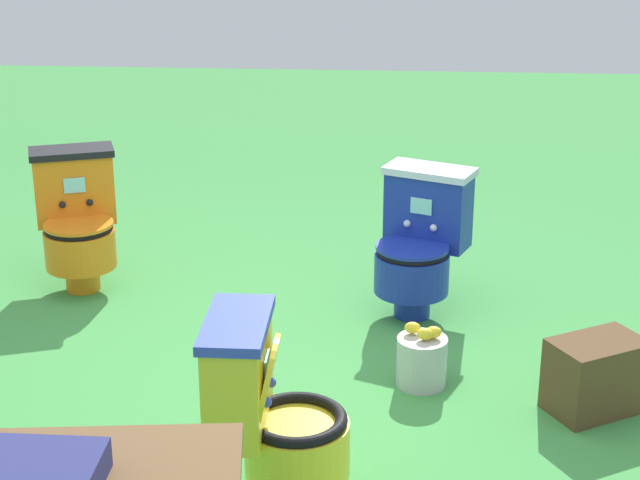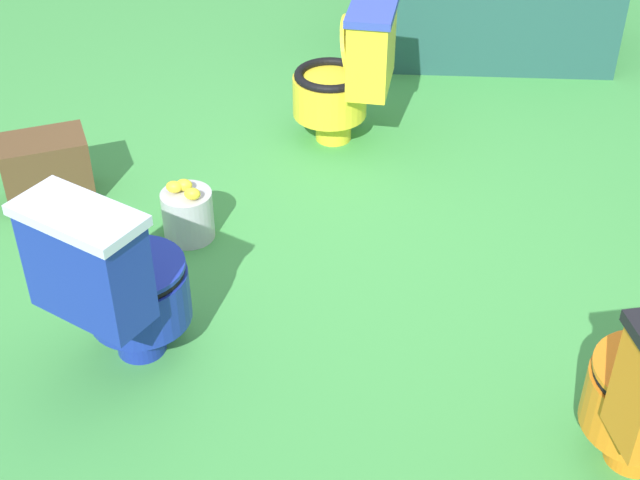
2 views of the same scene
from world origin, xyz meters
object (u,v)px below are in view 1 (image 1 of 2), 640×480
small_crate (596,376)px  toilet_orange (77,219)px  toilet_blue (419,242)px  toilet_yellow (270,413)px  lemon_bucket (422,360)px

small_crate → toilet_orange: bearing=-25.1°
toilet_blue → toilet_orange: 1.80m
toilet_blue → toilet_yellow: size_ratio=1.00×
toilet_yellow → toilet_blue: bearing=162.5°
toilet_yellow → lemon_bucket: 1.13m
toilet_blue → lemon_bucket: size_ratio=2.63×
toilet_yellow → toilet_orange: size_ratio=1.00×
toilet_blue → lemon_bucket: toilet_blue is taller
small_crate → toilet_blue: bearing=-53.1°
toilet_blue → small_crate: (-0.72, 0.96, -0.21)m
toilet_orange → small_crate: 2.78m
toilet_orange → small_crate: toilet_orange is taller
toilet_orange → toilet_blue: bearing=153.8°
toilet_blue → small_crate: toilet_blue is taller
toilet_orange → lemon_bucket: (-1.80, 1.00, -0.25)m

